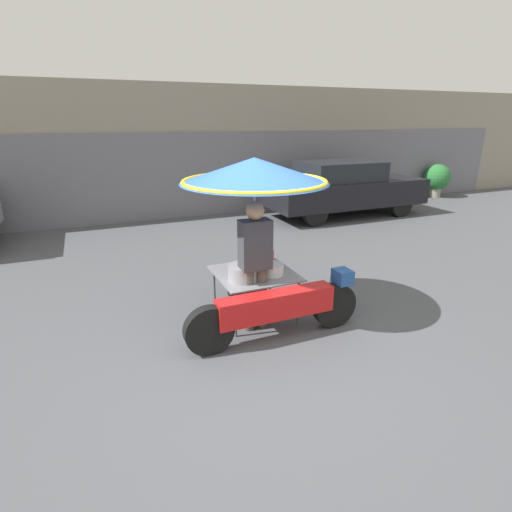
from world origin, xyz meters
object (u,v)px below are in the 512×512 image
at_px(vendor_motorcycle_cart, 258,200).
at_px(potted_plant, 437,178).
at_px(vendor_person, 255,260).
at_px(parked_car, 344,188).

bearing_deg(vendor_motorcycle_cart, potted_plant, 32.30).
relative_size(vendor_motorcycle_cart, potted_plant, 2.02).
distance_m(vendor_motorcycle_cart, potted_plant, 10.92).
bearing_deg(vendor_person, parked_car, 46.18).
bearing_deg(vendor_motorcycle_cart, vendor_person, -119.55).
xyz_separation_m(vendor_person, potted_plant, (9.31, 6.03, -0.28)).
bearing_deg(parked_car, vendor_motorcycle_cart, -134.37).
distance_m(vendor_motorcycle_cart, vendor_person, 0.74).
bearing_deg(potted_plant, parked_car, -166.36).
xyz_separation_m(vendor_person, parked_car, (4.72, 4.92, -0.15)).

